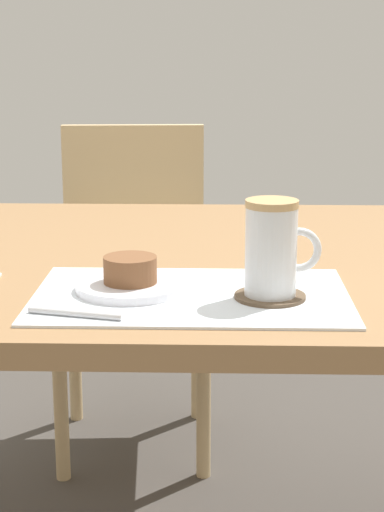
% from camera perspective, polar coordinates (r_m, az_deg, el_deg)
% --- Properties ---
extents(dining_table, '(1.24, 0.91, 0.72)m').
position_cam_1_polar(dining_table, '(1.48, -0.09, -2.46)').
color(dining_table, '#997047').
rests_on(dining_table, ground_plane).
extents(wooden_chair, '(0.45, 0.45, 0.85)m').
position_cam_1_polar(wooden_chair, '(2.30, -3.92, -0.96)').
color(wooden_chair, '#D1B27F').
rests_on(wooden_chair, ground_plane).
extents(placemat, '(0.45, 0.28, 0.00)m').
position_cam_1_polar(placemat, '(1.21, -0.05, -2.66)').
color(placemat, white).
rests_on(placemat, dining_table).
extents(pastry_plate, '(0.16, 0.16, 0.01)m').
position_cam_1_polar(pastry_plate, '(1.23, -4.12, -2.04)').
color(pastry_plate, white).
rests_on(pastry_plate, placemat).
extents(pastry, '(0.08, 0.08, 0.04)m').
position_cam_1_polar(pastry, '(1.22, -4.14, -0.91)').
color(pastry, brown).
rests_on(pastry, pastry_plate).
extents(coffee_coaster, '(0.10, 0.10, 0.00)m').
position_cam_1_polar(coffee_coaster, '(1.20, 5.22, -2.69)').
color(coffee_coaster, brown).
rests_on(coffee_coaster, placemat).
extents(coffee_mug, '(0.11, 0.07, 0.13)m').
position_cam_1_polar(coffee_mug, '(1.18, 5.40, 0.54)').
color(coffee_mug, white).
rests_on(coffee_mug, coffee_coaster).
extents(teaspoon, '(0.13, 0.04, 0.01)m').
position_cam_1_polar(teaspoon, '(1.12, -7.82, -3.81)').
color(teaspoon, silver).
rests_on(teaspoon, placemat).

